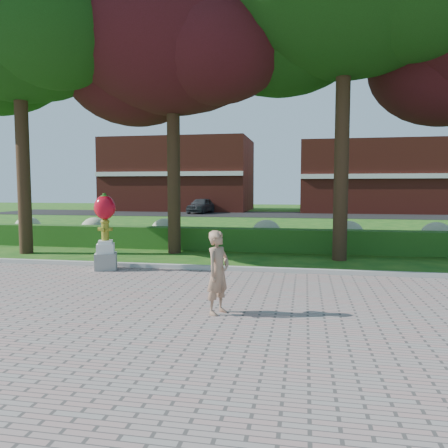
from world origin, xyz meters
name	(u,v)px	position (x,y,z in m)	size (l,w,h in m)	color
ground	(182,299)	(0.00, 0.00, 0.00)	(100.00, 100.00, 0.00)	#134E13
walkway	(85,386)	(0.00, -4.00, 0.02)	(40.00, 14.00, 0.04)	gray
curb	(213,268)	(0.00, 3.00, 0.07)	(40.00, 0.18, 0.15)	#ADADA5
lawn_hedge	(236,239)	(0.00, 7.00, 0.40)	(24.00, 0.70, 0.80)	#1D4914
hydrangea_row	(255,233)	(0.57, 8.00, 0.55)	(20.10, 1.10, 0.99)	#A7B086
street	(275,215)	(0.00, 28.00, 0.01)	(50.00, 8.00, 0.02)	black
building_left	(180,175)	(-10.00, 34.00, 3.50)	(14.00, 8.00, 7.00)	maroon
building_right	(367,177)	(8.00, 34.00, 3.20)	(12.00, 8.00, 6.40)	maroon
tree_far_left	(16,15)	(-7.11, 5.09, 7.96)	(9.00, 7.68, 11.66)	black
tree_mid_left	(170,36)	(-2.10, 6.08, 7.30)	(8.25, 7.04, 10.69)	black
hydrant_sculpture	(105,229)	(-2.86, 2.50, 1.13)	(0.72, 0.72, 2.07)	gray
woman	(218,272)	(0.94, -1.00, 0.78)	(0.54, 0.35, 1.47)	#A47A5E
parked_car	(201,205)	(-6.53, 28.71, 0.69)	(1.59, 3.96, 1.35)	#383B3F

